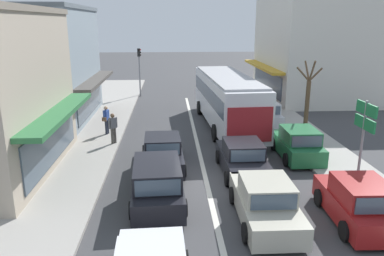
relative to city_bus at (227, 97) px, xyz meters
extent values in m
plane|color=#3F3F42|center=(-2.10, -8.72, -1.88)|extent=(140.00, 140.00, 0.00)
cube|color=silver|center=(-2.10, -4.72, -1.88)|extent=(0.20, 28.00, 0.01)
cube|color=#A39E96|center=(-8.90, -2.72, -1.81)|extent=(5.20, 44.00, 0.14)
cube|color=#A39E96|center=(4.10, -2.72, -1.82)|extent=(2.80, 44.00, 0.12)
cube|color=#2D703D|center=(-8.21, -7.06, 0.82)|extent=(1.10, 7.90, 0.20)
cube|color=#425160|center=(-8.63, -7.06, -0.48)|extent=(0.06, 6.87, 1.80)
cube|color=#84939E|center=(-12.30, 2.01, 1.68)|extent=(6.91, 9.18, 7.11)
cube|color=#4C4742|center=(-8.39, 2.01, 0.82)|extent=(1.10, 8.44, 0.20)
cube|color=#425160|center=(-8.81, 2.01, -0.48)|extent=(0.06, 7.34, 1.80)
cube|color=slate|center=(-12.30, 2.01, 5.35)|extent=(7.07, 9.18, 0.24)
cube|color=silver|center=(9.40, 9.20, 2.73)|extent=(8.93, 11.01, 9.23)
cube|color=gold|center=(4.49, 9.20, 0.82)|extent=(1.10, 10.13, 0.20)
cube|color=#425160|center=(4.91, 9.20, -0.48)|extent=(0.06, 8.80, 1.80)
cube|color=silver|center=(0.00, 0.01, -0.12)|extent=(3.12, 10.93, 2.70)
cube|color=#425160|center=(0.00, 0.01, 0.28)|extent=(3.14, 10.50, 0.90)
cube|color=maroon|center=(0.31, -5.41, -0.32)|extent=(2.25, 0.19, 1.76)
cube|color=#A8A8AC|center=(0.00, 0.01, 1.29)|extent=(2.95, 10.06, 0.12)
cylinder|color=black|center=(-1.44, 3.28, -1.40)|extent=(0.32, 0.97, 0.96)
cylinder|color=black|center=(1.05, 3.43, -1.40)|extent=(0.32, 0.97, 0.96)
cylinder|color=black|center=(-1.08, -3.03, -1.40)|extent=(0.32, 0.97, 0.96)
cylinder|color=black|center=(1.42, -2.88, -1.40)|extent=(0.32, 0.97, 0.96)
cube|color=black|center=(-3.91, -6.64, -1.37)|extent=(1.88, 4.26, 0.72)
cube|color=black|center=(-3.91, -6.74, -0.71)|extent=(1.63, 1.86, 0.60)
cube|color=#425160|center=(-3.94, -5.82, -0.71)|extent=(1.44, 0.11, 0.51)
cube|color=#425160|center=(-3.87, -7.65, -0.71)|extent=(1.41, 0.11, 0.48)
cylinder|color=black|center=(-4.82, -5.41, -1.57)|extent=(0.20, 0.63, 0.62)
cylinder|color=black|center=(-3.10, -5.34, -1.57)|extent=(0.20, 0.63, 0.62)
cylinder|color=black|center=(-4.72, -7.93, -1.57)|extent=(0.20, 0.63, 0.62)
cylinder|color=black|center=(-3.00, -7.86, -1.57)|extent=(0.20, 0.63, 0.62)
cube|color=#425160|center=(-4.08, -14.70, -0.71)|extent=(1.44, 0.11, 0.51)
cube|color=black|center=(-0.45, -7.64, -1.37)|extent=(1.78, 4.23, 0.72)
cube|color=black|center=(-0.45, -7.74, -0.71)|extent=(1.59, 1.82, 0.60)
cube|color=#425160|center=(-0.47, -6.82, -0.71)|extent=(1.44, 0.08, 0.51)
cube|color=#425160|center=(-0.44, -8.66, -0.71)|extent=(1.40, 0.08, 0.48)
cylinder|color=black|center=(-1.33, -6.40, -1.57)|extent=(0.19, 0.62, 0.62)
cylinder|color=black|center=(0.39, -6.37, -1.57)|extent=(0.19, 0.62, 0.62)
cylinder|color=black|center=(-1.29, -8.92, -1.57)|extent=(0.19, 0.62, 0.62)
cylinder|color=black|center=(0.43, -8.89, -1.57)|extent=(0.19, 0.62, 0.62)
cube|color=#B7B29E|center=(-0.48, -11.69, -1.37)|extent=(1.76, 4.22, 0.72)
cube|color=#B7B29E|center=(-0.48, -11.79, -0.71)|extent=(1.58, 1.82, 0.60)
cube|color=#425160|center=(-0.47, -10.87, -0.71)|extent=(1.44, 0.07, 0.51)
cube|color=#425160|center=(-0.49, -12.71, -0.71)|extent=(1.40, 0.07, 0.48)
cylinder|color=black|center=(-1.33, -10.42, -1.57)|extent=(0.19, 0.62, 0.62)
cylinder|color=black|center=(0.39, -10.44, -1.57)|extent=(0.19, 0.62, 0.62)
cylinder|color=black|center=(-1.35, -12.94, -1.57)|extent=(0.19, 0.62, 0.62)
cylinder|color=black|center=(0.37, -12.96, -1.57)|extent=(0.19, 0.62, 0.62)
cube|color=black|center=(-4.07, -9.96, -1.36)|extent=(1.97, 4.58, 0.76)
cube|color=black|center=(-4.05, -10.31, -0.64)|extent=(1.76, 2.67, 0.68)
cube|color=#425160|center=(-4.11, -8.99, -0.64)|extent=(1.51, 0.13, 0.58)
cube|color=#425160|center=(-3.99, -11.63, -0.64)|extent=(1.48, 0.13, 0.54)
cylinder|color=black|center=(-5.01, -8.65, -1.57)|extent=(0.21, 0.63, 0.62)
cylinder|color=black|center=(-3.25, -8.57, -1.57)|extent=(0.21, 0.63, 0.62)
cylinder|color=black|center=(-4.88, -11.35, -1.57)|extent=(0.21, 0.63, 0.62)
cylinder|color=black|center=(-3.13, -11.27, -1.57)|extent=(0.21, 0.63, 0.62)
cube|color=maroon|center=(2.50, -11.94, -1.36)|extent=(1.78, 3.76, 0.76)
cube|color=maroon|center=(2.49, -12.24, -0.66)|extent=(1.59, 1.96, 0.64)
cube|color=#425160|center=(2.53, -11.27, -0.66)|extent=(1.40, 0.11, 0.54)
cube|color=#425160|center=(2.46, -13.21, -0.66)|extent=(1.37, 0.11, 0.51)
cylinder|color=black|center=(1.73, -10.80, -1.57)|extent=(0.20, 0.63, 0.62)
cylinder|color=black|center=(3.37, -10.87, -1.57)|extent=(0.20, 0.63, 0.62)
cylinder|color=black|center=(1.64, -13.02, -1.57)|extent=(0.20, 0.63, 0.62)
cube|color=#1E6638|center=(2.56, -5.85, -1.36)|extent=(1.69, 3.72, 0.76)
cube|color=#1E6638|center=(2.56, -6.15, -0.66)|extent=(1.55, 1.92, 0.64)
cube|color=#425160|center=(2.57, -5.18, -0.66)|extent=(1.40, 0.08, 0.54)
cube|color=#425160|center=(2.54, -7.12, -0.66)|extent=(1.37, 0.08, 0.51)
cylinder|color=black|center=(1.76, -4.73, -1.57)|extent=(0.19, 0.62, 0.62)
cylinder|color=black|center=(3.40, -4.75, -1.57)|extent=(0.19, 0.62, 0.62)
cylinder|color=black|center=(1.73, -6.95, -1.57)|extent=(0.19, 0.62, 0.62)
cylinder|color=black|center=(3.37, -6.97, -1.57)|extent=(0.19, 0.62, 0.62)
cube|color=silver|center=(2.44, 0.26, -1.36)|extent=(1.64, 3.70, 0.76)
cube|color=silver|center=(2.44, -0.04, -0.66)|extent=(1.52, 1.90, 0.64)
cube|color=#425160|center=(2.44, 0.93, -0.66)|extent=(1.40, 0.06, 0.54)
cube|color=#425160|center=(2.44, -1.01, -0.66)|extent=(1.37, 0.06, 0.51)
cylinder|color=black|center=(1.62, 1.37, -1.57)|extent=(0.18, 0.62, 0.62)
cylinder|color=black|center=(3.26, 1.37, -1.57)|extent=(0.18, 0.62, 0.62)
cylinder|color=black|center=(1.62, -0.85, -1.57)|extent=(0.18, 0.62, 0.62)
cylinder|color=black|center=(3.26, -0.85, -1.57)|extent=(0.18, 0.62, 0.62)
cube|color=maroon|center=(2.33, 6.41, -1.37)|extent=(1.83, 4.24, 0.72)
cube|color=maroon|center=(2.33, 6.31, -0.71)|extent=(1.61, 1.84, 0.60)
cube|color=#425160|center=(2.31, 7.23, -0.71)|extent=(1.44, 0.10, 0.51)
cube|color=#425160|center=(2.36, 5.39, -0.71)|extent=(1.41, 0.10, 0.48)
cylinder|color=black|center=(1.44, 7.64, -1.57)|extent=(0.20, 0.62, 0.62)
cylinder|color=black|center=(3.16, 7.69, -1.57)|extent=(0.20, 0.62, 0.62)
cylinder|color=black|center=(1.50, 5.12, -1.57)|extent=(0.20, 0.62, 0.62)
cylinder|color=black|center=(3.22, 5.17, -1.57)|extent=(0.20, 0.62, 0.62)
cylinder|color=gray|center=(-6.14, 10.24, 0.22)|extent=(0.12, 0.12, 4.20)
cube|color=black|center=(-6.14, 10.24, 1.97)|extent=(0.24, 0.24, 0.68)
sphere|color=red|center=(-6.00, 10.24, 2.20)|extent=(0.13, 0.13, 0.13)
sphere|color=black|center=(-6.00, 10.24, 1.98)|extent=(0.13, 0.13, 0.13)
sphere|color=black|center=(-6.00, 10.24, 1.76)|extent=(0.13, 0.13, 0.13)
cylinder|color=gray|center=(3.65, -9.71, -0.08)|extent=(0.10, 0.10, 3.60)
cube|color=#19753D|center=(3.65, -9.73, 1.42)|extent=(0.08, 1.40, 0.44)
cube|color=white|center=(3.70, -9.73, 1.42)|extent=(0.01, 1.10, 0.10)
cube|color=#19753D|center=(3.65, -9.73, 0.87)|extent=(0.08, 1.40, 0.44)
cube|color=white|center=(3.70, -9.73, 0.87)|extent=(0.01, 1.10, 0.10)
cylinder|color=brown|center=(4.00, -2.96, -0.24)|extent=(0.24, 0.24, 3.29)
cylinder|color=brown|center=(4.00, -2.56, 1.91)|extent=(0.10, 0.88, 1.06)
cylinder|color=brown|center=(4.33, -2.96, 1.76)|extent=(0.73, 0.10, 0.76)
cylinder|color=brown|center=(4.00, -3.28, 1.98)|extent=(0.10, 0.73, 1.18)
cylinder|color=brown|center=(3.65, -2.96, 1.78)|extent=(0.78, 0.10, 0.81)
cylinder|color=#232838|center=(-7.16, -1.62, -1.32)|extent=(0.14, 0.14, 0.84)
cylinder|color=#232838|center=(-7.22, -1.79, -1.32)|extent=(0.14, 0.14, 0.84)
cube|color=#3351A8|center=(-7.19, -1.70, -0.62)|extent=(0.32, 0.41, 0.56)
sphere|color=tan|center=(-7.19, -1.70, -0.22)|extent=(0.22, 0.22, 0.22)
cylinder|color=#3351A8|center=(-7.12, -1.47, -0.62)|extent=(0.09, 0.09, 0.54)
cylinder|color=#3351A8|center=(-7.26, -1.93, -0.62)|extent=(0.09, 0.09, 0.54)
cube|color=brown|center=(-7.27, -2.00, -0.80)|extent=(0.26, 0.17, 0.22)
cylinder|color=#4C4742|center=(-6.63, -3.55, -1.32)|extent=(0.14, 0.14, 0.84)
cylinder|color=#4C4742|center=(-6.50, -3.42, -1.32)|extent=(0.14, 0.14, 0.84)
cube|color=slate|center=(-6.57, -3.49, -0.62)|extent=(0.41, 0.41, 0.56)
sphere|color=brown|center=(-6.57, -3.49, -0.22)|extent=(0.22, 0.22, 0.22)
cylinder|color=slate|center=(-6.73, -3.66, -0.62)|extent=(0.09, 0.09, 0.54)
cylinder|color=slate|center=(-6.40, -3.31, -0.62)|extent=(0.09, 0.09, 0.54)
camera|label=1|loc=(-3.56, -22.70, 4.48)|focal=35.00mm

